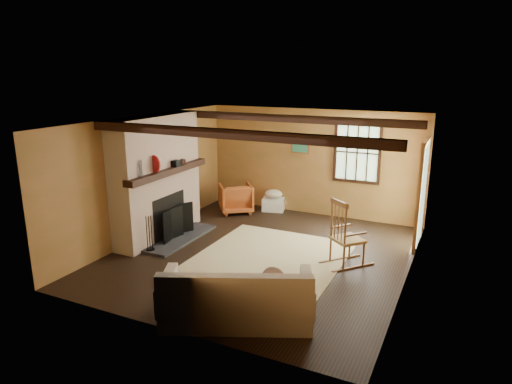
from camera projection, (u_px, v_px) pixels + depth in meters
The scene contains 10 objects.
ground at pixel (262, 254), 8.24m from camera, with size 5.50×5.50×0.00m, color black.
room_envelope at pixel (279, 164), 7.94m from camera, with size 5.02×5.52×2.44m.
fireplace at pixel (158, 183), 8.88m from camera, with size 1.02×2.30×2.40m.
rug at pixel (267, 260), 7.98m from camera, with size 2.50×3.00×0.01m, color beige.
rocking_chair at pixel (345, 237), 7.69m from camera, with size 0.88×0.93×1.17m.
sofa at pixel (237, 301), 5.99m from camera, with size 2.18×1.61×0.81m.
firewood_pile at pixel (234, 201), 11.17m from camera, with size 0.64×0.12×0.23m.
laundry_basket at pixel (273, 204), 10.78m from camera, with size 0.50×0.38×0.30m, color white.
basket_pillow at pixel (274, 194), 10.72m from camera, with size 0.42×0.34×0.21m, color beige.
armchair at pixel (236, 198), 10.62m from camera, with size 0.72×0.74×0.68m, color #BF6026.
Camera 1 is at (3.22, -6.95, 3.23)m, focal length 32.00 mm.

